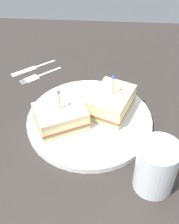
# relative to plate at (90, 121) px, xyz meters

# --- Properties ---
(ground_plane) EXTENTS (0.96, 0.96, 0.02)m
(ground_plane) POSITION_rel_plate_xyz_m (0.00, 0.00, -0.02)
(ground_plane) COLOR #2D2826
(plate) EXTENTS (0.28, 0.28, 0.01)m
(plate) POSITION_rel_plate_xyz_m (0.00, 0.00, 0.00)
(plate) COLOR white
(plate) RESTS_ON ground_plane
(sandwich_half_front) EXTENTS (0.12, 0.11, 0.10)m
(sandwich_half_front) POSITION_rel_plate_xyz_m (-0.03, 0.05, 0.03)
(sandwich_half_front) COLOR beige
(sandwich_half_front) RESTS_ON plate
(sandwich_half_back) EXTENTS (0.12, 0.13, 0.09)m
(sandwich_half_back) POSITION_rel_plate_xyz_m (0.02, -0.06, 0.03)
(sandwich_half_back) COLOR beige
(sandwich_half_back) RESTS_ON plate
(drink_glass) EXTENTS (0.07, 0.07, 0.10)m
(drink_glass) POSITION_rel_plate_xyz_m (0.15, 0.13, 0.04)
(drink_glass) COLOR beige
(drink_glass) RESTS_ON ground_plane
(fork) EXTENTS (0.08, 0.10, 0.00)m
(fork) POSITION_rel_plate_xyz_m (-0.16, -0.15, -0.01)
(fork) COLOR silver
(fork) RESTS_ON ground_plane
(knife) EXTENTS (0.09, 0.11, 0.00)m
(knife) POSITION_rel_plate_xyz_m (-0.19, -0.17, -0.01)
(knife) COLOR silver
(knife) RESTS_ON ground_plane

